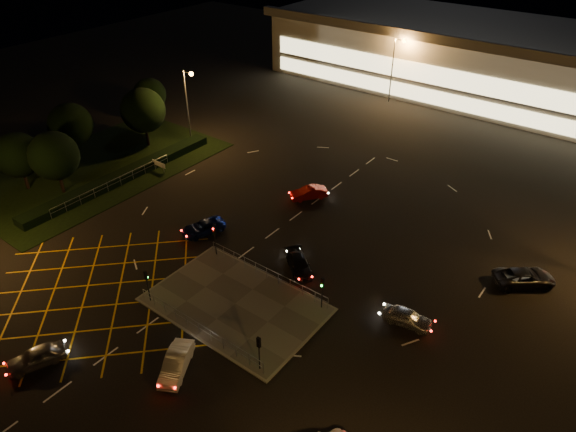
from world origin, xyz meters
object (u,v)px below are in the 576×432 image
Objects in this scene: signal_nw at (215,235)px; car_circ_red at (309,193)px; car_queue_white at (176,363)px; car_left_blue at (203,227)px; signal_se at (259,347)px; signal_ne at (322,287)px; car_east_grey at (525,277)px; car_far_dkgrey at (299,264)px; signal_sw at (147,280)px; car_near_silver at (36,357)px; car_right_silver at (407,317)px.

signal_nw is 13.95m from car_circ_red.
car_queue_white is 17.40m from car_left_blue.
signal_se is 1.00× the size of signal_nw.
car_east_grey is (12.44, 13.28, -1.63)m from signal_ne.
signal_nw is 0.74× the size of car_far_dkgrey.
signal_sw is 10.75m from car_left_blue.
signal_ne is at bearing -14.44° from car_circ_red.
car_far_dkgrey is at bearing 87.47° from car_near_silver.
car_queue_white is at bearing 133.27° from car_right_silver.
car_right_silver is 12.21m from car_east_grey.
car_east_grey is at bearing -20.02° from car_far_dkgrey.
car_east_grey is at bearing 70.94° from car_near_silver.
car_queue_white reaches higher than car_circ_red.
signal_ne is at bearing 73.47° from car_near_silver.
signal_se is 0.71× the size of car_left_blue.
car_far_dkgrey is at bearing 79.54° from car_right_silver.
car_near_silver is (-1.37, -9.41, -1.66)m from signal_sw.
car_queue_white is at bearing -112.37° from signal_ne.
signal_nw reaches higher than car_circ_red.
signal_se is 6.24m from car_queue_white.
signal_se is 7.99m from signal_ne.
car_far_dkgrey is 19.79m from car_east_grey.
signal_sw is at bearing 111.38° from car_right_silver.
signal_sw is at bearing 102.71° from car_near_silver.
car_circ_red is (0.97, 13.82, -1.69)m from signal_nw.
signal_nw is 12.00m from signal_ne.
car_near_silver is 40.09m from car_east_grey.
signal_nw is 1.00× the size of signal_ne.
car_queue_white is (-4.79, -3.64, -1.66)m from signal_se.
car_left_blue is (-3.65, 1.97, -1.75)m from signal_nw.
car_east_grey reaches higher than car_near_silver.
car_east_grey is (28.09, 11.31, 0.12)m from car_left_blue.
car_near_silver is (-13.37, -9.41, -1.66)m from signal_se.
signal_nw is at bearing 89.56° from car_right_silver.
signal_sw is at bearing 0.00° from signal_se.
signal_sw is 0.74× the size of car_far_dkgrey.
signal_nw is at bearing -90.00° from signal_sw.
signal_se is at bearing -13.58° from car_left_blue.
car_left_blue is at bearing -69.86° from signal_sw.
signal_sw is 9.65m from car_near_silver.
car_near_silver is at bearing -57.34° from car_circ_red.
car_left_blue is 1.05× the size of car_far_dkgrey.
car_east_grey is at bearing -120.32° from signal_se.
car_near_silver is 19.50m from car_left_blue.
signal_ne reaches higher than car_near_silver.
car_right_silver is (11.18, 14.30, -0.03)m from car_queue_white.
car_circ_red is (-17.43, 11.14, 0.00)m from car_right_silver.
signal_sw reaches higher than car_near_silver.
car_queue_white is at bearing 54.91° from car_near_silver.
signal_sw is at bearing -146.35° from signal_ne.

